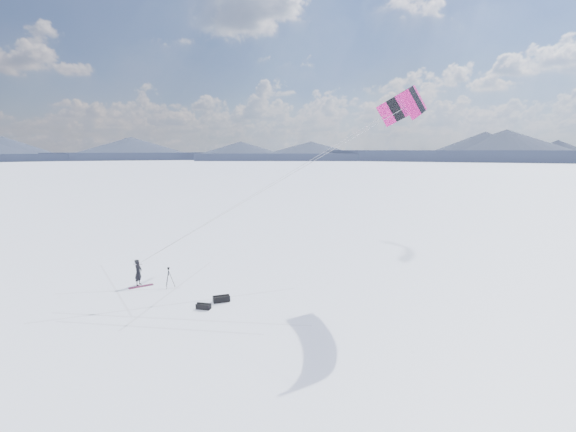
# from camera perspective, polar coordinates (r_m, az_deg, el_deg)

# --- Properties ---
(ground) EXTENTS (1800.00, 1800.00, 0.00)m
(ground) POSITION_cam_1_polar(r_m,az_deg,el_deg) (24.53, -15.96, -10.91)
(ground) COLOR white
(horizon_hills) EXTENTS (704.47, 706.88, 9.81)m
(horizon_hills) POSITION_cam_1_polar(r_m,az_deg,el_deg) (23.45, -16.41, -1.14)
(horizon_hills) COLOR #1E2237
(horizon_hills) RESTS_ON ground
(snow_tracks) EXTENTS (14.76, 10.25, 0.01)m
(snow_tracks) POSITION_cam_1_polar(r_m,az_deg,el_deg) (24.49, -17.71, -11.01)
(snow_tracks) COLOR silver
(snow_tracks) RESTS_ON ground
(snowkiter) EXTENTS (0.39, 0.59, 1.61)m
(snowkiter) POSITION_cam_1_polar(r_m,az_deg,el_deg) (27.53, -19.70, -8.88)
(snowkiter) COLOR black
(snowkiter) RESTS_ON ground
(snowboard) EXTENTS (1.26, 1.16, 0.04)m
(snowboard) POSITION_cam_1_polar(r_m,az_deg,el_deg) (27.18, -19.46, -9.06)
(snowboard) COLOR maroon
(snowboard) RESTS_ON ground
(tripod) EXTENTS (0.63, 0.57, 1.26)m
(tripod) POSITION_cam_1_polar(r_m,az_deg,el_deg) (26.30, -16.01, -7.68)
(tripod) COLOR black
(tripod) RESTS_ON ground
(gear_bag_a) EXTENTS (0.99, 0.78, 0.40)m
(gear_bag_a) POSITION_cam_1_polar(r_m,az_deg,el_deg) (23.50, -9.10, -11.10)
(gear_bag_a) COLOR black
(gear_bag_a) RESTS_ON ground
(gear_bag_b) EXTENTS (0.78, 0.44, 0.34)m
(gear_bag_b) POSITION_cam_1_polar(r_m,az_deg,el_deg) (22.69, -11.48, -12.00)
(gear_bag_b) COLOR black
(gear_bag_b) RESTS_ON ground
(power_kite) EXTENTS (17.02, 6.52, 10.39)m
(power_kite) POSITION_cam_1_polar(r_m,az_deg,el_deg) (25.06, 15.84, 14.45)
(power_kite) COLOR #C6136F
(power_kite) RESTS_ON ground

